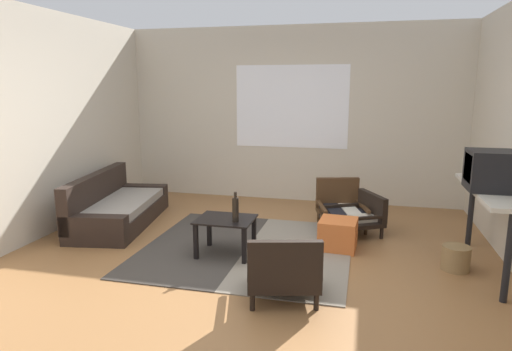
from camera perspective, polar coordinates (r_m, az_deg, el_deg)
The scene contains 15 objects.
ground_plane at distance 4.44m, azimuth -2.24°, elevation -12.53°, with size 7.80×7.80×0.00m, color olive.
far_wall_with_window at distance 7.06m, azimuth 4.59°, elevation 7.75°, with size 5.60×0.13×2.70m.
side_wall_left at distance 5.67m, azimuth -28.35°, elevation 5.51°, with size 0.12×6.60×2.70m, color beige.
area_rug at distance 5.08m, azimuth -1.12°, elevation -9.27°, with size 2.28×2.26×0.01m.
couch at distance 6.17m, azimuth -17.44°, elevation -4.05°, with size 1.05×1.89×0.67m.
coffee_table at distance 4.81m, azimuth -3.91°, elevation -6.45°, with size 0.60×0.49×0.41m.
armchair_by_window at distance 5.89m, azimuth 10.73°, elevation -3.86°, with size 0.72×0.75×0.60m.
armchair_striped_foreground at distance 3.85m, azimuth 3.50°, elevation -12.17°, with size 0.73×0.72×0.60m.
armchair_corner at distance 5.66m, azimuth 12.77°, elevation -4.96°, with size 0.84×0.84×0.49m.
ottoman_orange at distance 5.11m, azimuth 10.44°, elevation -7.40°, with size 0.40×0.40×0.34m, color #D1662D.
console_shelf at distance 4.87m, azimuth 27.78°, elevation -2.67°, with size 0.37×1.53×0.83m.
crt_television at distance 4.74m, azimuth 28.28°, elevation 0.55°, with size 0.49×0.41×0.38m.
clay_vase at distance 5.25m, azimuth 26.89°, elevation 0.75°, with size 0.20×0.20×0.30m.
glass_bottle at distance 4.63m, azimuth -2.64°, elevation -4.32°, with size 0.07×0.07×0.32m.
wicker_basket at distance 4.91m, azimuth 24.21°, elevation -9.61°, with size 0.27×0.27×0.25m, color olive.
Camera 1 is at (1.13, -3.89, 1.80)m, focal length 31.26 mm.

